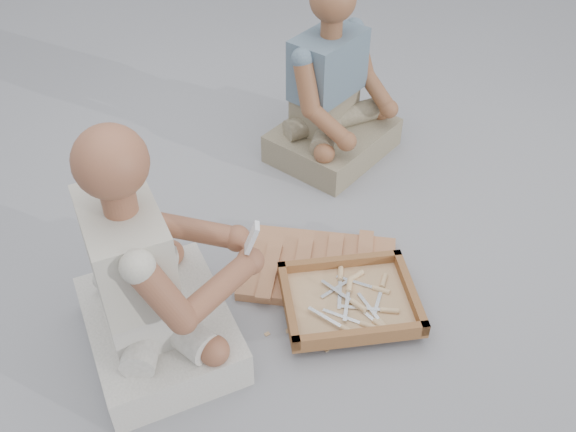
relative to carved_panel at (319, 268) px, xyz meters
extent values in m
plane|color=gray|center=(-0.04, -0.14, -0.02)|extent=(60.00, 60.00, 0.00)
cube|color=#945939|center=(0.00, 0.00, 0.00)|extent=(0.73, 0.61, 0.04)
cube|color=brown|center=(0.06, -0.23, 0.03)|extent=(0.53, 0.44, 0.02)
cube|color=brown|center=(0.08, -0.05, 0.06)|extent=(0.51, 0.06, 0.05)
cube|color=brown|center=(0.05, -0.42, 0.06)|extent=(0.51, 0.06, 0.05)
cube|color=brown|center=(0.30, -0.25, 0.06)|extent=(0.06, 0.41, 0.05)
cube|color=brown|center=(-0.17, -0.22, 0.06)|extent=(0.06, 0.41, 0.05)
cube|color=tan|center=(0.06, -0.23, 0.04)|extent=(0.47, 0.37, 0.01)
cube|color=silver|center=(0.04, -0.27, 0.06)|extent=(0.07, 0.14, 0.00)
cylinder|color=tan|center=(0.08, -0.17, 0.06)|extent=(0.05, 0.07, 0.02)
cube|color=silver|center=(0.02, -0.19, 0.06)|extent=(0.10, 0.13, 0.00)
cylinder|color=tan|center=(0.09, -0.28, 0.06)|extent=(0.06, 0.07, 0.02)
cube|color=silver|center=(0.11, -0.15, 0.05)|extent=(0.13, 0.10, 0.00)
cylinder|color=tan|center=(0.20, -0.21, 0.05)|extent=(0.07, 0.06, 0.02)
cube|color=silver|center=(0.12, -0.28, 0.05)|extent=(0.05, 0.15, 0.00)
cylinder|color=tan|center=(0.15, -0.39, 0.05)|extent=(0.04, 0.07, 0.02)
cube|color=silver|center=(0.17, -0.26, 0.05)|extent=(0.09, 0.14, 0.00)
cylinder|color=tan|center=(0.22, -0.17, 0.05)|extent=(0.05, 0.07, 0.02)
cube|color=silver|center=(0.01, -0.31, 0.05)|extent=(0.13, 0.10, 0.00)
cylinder|color=tan|center=(0.10, -0.37, 0.05)|extent=(0.07, 0.06, 0.02)
cube|color=silver|center=(0.09, -0.29, 0.05)|extent=(0.08, 0.14, 0.00)
cylinder|color=tan|center=(0.14, -0.38, 0.05)|extent=(0.05, 0.07, 0.02)
cube|color=silver|center=(0.03, -0.17, 0.05)|extent=(0.14, 0.08, 0.00)
cylinder|color=tan|center=(0.12, -0.12, 0.05)|extent=(0.07, 0.05, 0.02)
cube|color=silver|center=(0.09, -0.29, 0.05)|extent=(0.15, 0.06, 0.00)
cylinder|color=tan|center=(0.20, -0.32, 0.05)|extent=(0.07, 0.04, 0.02)
cube|color=silver|center=(0.03, -0.20, 0.05)|extent=(0.06, 0.15, 0.00)
cylinder|color=tan|center=(0.07, -0.10, 0.05)|extent=(0.04, 0.07, 0.02)
cube|color=silver|center=(-0.05, -0.31, 0.06)|extent=(0.11, 0.12, 0.00)
cylinder|color=tan|center=(0.02, -0.39, 0.06)|extent=(0.06, 0.07, 0.02)
cube|color=tan|center=(-0.16, -0.36, -0.02)|extent=(0.02, 0.02, 0.00)
cube|color=tan|center=(0.00, 0.16, -0.02)|extent=(0.02, 0.02, 0.00)
cube|color=tan|center=(-0.13, -0.15, -0.02)|extent=(0.02, 0.02, 0.00)
cube|color=tan|center=(-0.16, 0.15, -0.02)|extent=(0.02, 0.02, 0.00)
cube|color=tan|center=(-0.07, -0.40, -0.02)|extent=(0.02, 0.02, 0.00)
cube|color=tan|center=(0.20, -0.32, -0.02)|extent=(0.02, 0.02, 0.00)
cube|color=tan|center=(-0.27, -0.28, -0.02)|extent=(0.02, 0.02, 0.00)
cube|color=tan|center=(-0.19, -0.28, -0.02)|extent=(0.02, 0.02, 0.00)
cube|color=tan|center=(-0.16, 0.01, -0.02)|extent=(0.02, 0.02, 0.00)
cube|color=beige|center=(-0.66, -0.24, 0.06)|extent=(0.61, 0.71, 0.16)
cube|color=beige|center=(-0.72, -0.25, 0.23)|extent=(0.28, 0.38, 0.19)
cube|color=#B1AF9D|center=(-0.71, -0.25, 0.49)|extent=(0.31, 0.42, 0.32)
sphere|color=brown|center=(-0.70, -0.25, 0.83)|extent=(0.22, 0.22, 0.22)
sphere|color=brown|center=(-0.34, -0.11, 0.33)|extent=(0.10, 0.10, 0.10)
sphere|color=brown|center=(-0.31, -0.23, 0.33)|extent=(0.10, 0.10, 0.10)
cube|color=gray|center=(0.28, 0.82, 0.05)|extent=(0.75, 0.73, 0.15)
cube|color=gray|center=(0.24, 0.87, 0.22)|extent=(0.38, 0.36, 0.18)
cube|color=slate|center=(0.24, 0.86, 0.46)|extent=(0.42, 0.40, 0.30)
sphere|color=brown|center=(0.54, 0.78, 0.23)|extent=(0.09, 0.09, 0.09)
sphere|color=brown|center=(0.26, 0.55, 0.23)|extent=(0.09, 0.09, 0.09)
cube|color=silver|center=(-0.30, -0.23, 0.44)|extent=(0.06, 0.06, 0.12)
cube|color=black|center=(-0.30, -0.23, 0.45)|extent=(0.02, 0.04, 0.04)
camera|label=1|loc=(-0.51, -1.80, 1.91)|focal=40.00mm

